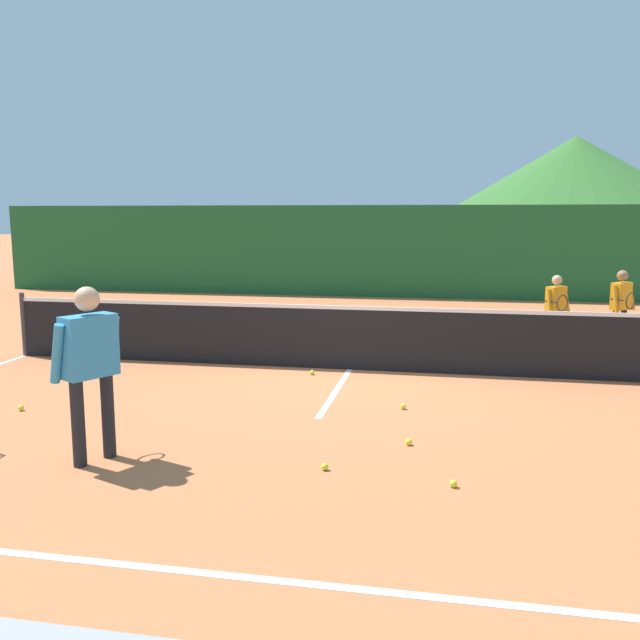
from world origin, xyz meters
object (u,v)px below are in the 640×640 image
student_0 (556,304)px  tennis_ball_4 (403,406)px  tennis_ball_3 (312,372)px  tennis_ball_9 (325,467)px  instructor (90,358)px  tennis_ball_0 (21,408)px  tennis_ball_6 (53,373)px  tennis_ball_7 (453,484)px  tennis_ball_1 (409,442)px  tennis_ball_5 (78,420)px  tennis_net (350,337)px  student_1 (621,301)px

student_0 → tennis_ball_4: size_ratio=18.66×
student_0 → tennis_ball_3: student_0 is taller
tennis_ball_9 → instructor: bearing=-175.4°
instructor → tennis_ball_0: bearing=142.0°
tennis_ball_3 → tennis_ball_6: (-3.72, -0.72, 0.00)m
tennis_ball_6 → tennis_ball_7: (5.74, -3.06, 0.00)m
tennis_ball_0 → tennis_ball_1: size_ratio=1.00×
tennis_ball_7 → tennis_ball_4: bearing=104.5°
instructor → tennis_ball_5: size_ratio=24.59×
tennis_ball_3 → tennis_net: bearing=40.8°
tennis_ball_3 → tennis_ball_6: size_ratio=1.00×
tennis_ball_0 → tennis_ball_4: bearing=11.7°
tennis_ball_6 → tennis_ball_7: 6.50m
student_1 → tennis_net: bearing=-149.5°
tennis_ball_3 → tennis_ball_9: size_ratio=1.00×
student_0 → tennis_ball_3: 4.83m
tennis_ball_6 → tennis_net: bearing=15.3°
tennis_net → tennis_ball_0: 4.59m
tennis_net → tennis_ball_6: size_ratio=161.50×
tennis_ball_5 → tennis_ball_6: size_ratio=1.00×
tennis_ball_5 → tennis_ball_9: size_ratio=1.00×
tennis_ball_5 → tennis_ball_9: bearing=-16.2°
instructor → tennis_ball_3: bearing=70.6°
instructor → tennis_ball_5: instructor is taller
student_0 → tennis_ball_5: student_0 is taller
tennis_ball_1 → instructor: bearing=-161.0°
instructor → tennis_ball_1: 3.23m
student_1 → tennis_ball_3: (-4.90, -3.02, -0.79)m
instructor → tennis_ball_5: (-0.80, 1.05, -0.97)m
tennis_ball_0 → tennis_ball_4: 4.58m
student_1 → tennis_ball_4: (-3.47, -4.53, -0.79)m
tennis_ball_6 → tennis_ball_9: size_ratio=1.00×
tennis_ball_5 → tennis_net: bearing=50.3°
tennis_ball_3 → tennis_ball_6: same height
student_1 → tennis_ball_3: 5.80m
tennis_ball_3 → tennis_ball_4: bearing=-46.6°
tennis_net → instructor: (-1.83, -4.22, 0.50)m
student_1 → tennis_ball_6: (-8.62, -3.74, -0.79)m
tennis_ball_0 → tennis_ball_9: (3.91, -1.17, 0.00)m
tennis_ball_4 → tennis_net: bearing=115.7°
tennis_ball_1 → tennis_ball_7: bearing=-66.2°
tennis_ball_1 → tennis_ball_5: 3.71m
student_0 → student_1: bearing=6.3°
instructor → tennis_ball_9: bearing=4.6°
student_1 → tennis_ball_3: size_ratio=20.05×
tennis_ball_1 → tennis_ball_5: (-3.71, 0.04, 0.00)m
student_1 → tennis_ball_6: size_ratio=20.05×
tennis_ball_4 → tennis_ball_5: (-3.57, -1.23, 0.00)m
student_0 → tennis_ball_4: 5.06m
tennis_ball_5 → tennis_ball_6: bearing=128.1°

